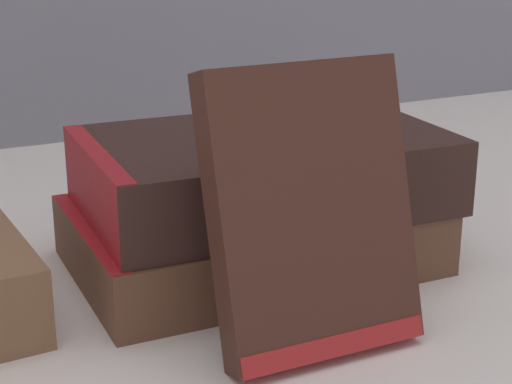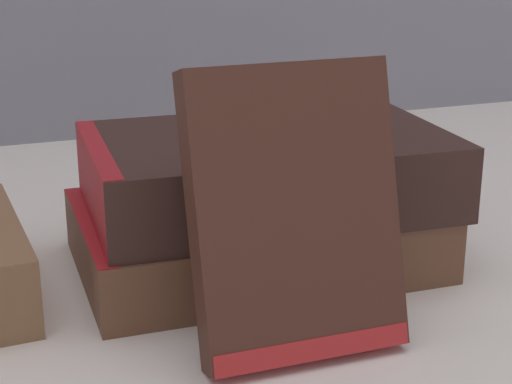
{
  "view_description": "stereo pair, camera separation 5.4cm",
  "coord_description": "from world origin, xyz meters",
  "px_view_note": "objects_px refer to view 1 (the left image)",
  "views": [
    {
      "loc": [
        -0.25,
        -0.46,
        0.24
      ],
      "look_at": [
        -0.02,
        0.01,
        0.06
      ],
      "focal_mm": 60.0,
      "sensor_mm": 36.0,
      "label": 1
    },
    {
      "loc": [
        -0.2,
        -0.48,
        0.24
      ],
      "look_at": [
        -0.02,
        0.01,
        0.06
      ],
      "focal_mm": 60.0,
      "sensor_mm": 36.0,
      "label": 2
    }
  ],
  "objects_px": {
    "book_flat_bottom": "(243,236)",
    "pocket_watch": "(294,126)",
    "book_leaning_front": "(312,220)",
    "book_flat_top": "(256,171)"
  },
  "relations": [
    {
      "from": "book_flat_bottom",
      "to": "pocket_watch",
      "type": "bearing_deg",
      "value": -7.38
    },
    {
      "from": "book_flat_top",
      "to": "book_leaning_front",
      "type": "height_order",
      "value": "book_leaning_front"
    },
    {
      "from": "book_flat_top",
      "to": "book_leaning_front",
      "type": "distance_m",
      "value": 0.12
    },
    {
      "from": "book_flat_top",
      "to": "pocket_watch",
      "type": "relative_size",
      "value": 4.68
    },
    {
      "from": "book_flat_bottom",
      "to": "book_flat_top",
      "type": "distance_m",
      "value": 0.05
    },
    {
      "from": "book_flat_top",
      "to": "pocket_watch",
      "type": "bearing_deg",
      "value": 0.92
    },
    {
      "from": "book_flat_bottom",
      "to": "book_flat_top",
      "type": "xyz_separation_m",
      "value": [
        0.01,
        -0.0,
        0.05
      ]
    },
    {
      "from": "book_flat_bottom",
      "to": "book_leaning_front",
      "type": "bearing_deg",
      "value": -95.43
    },
    {
      "from": "book_flat_top",
      "to": "pocket_watch",
      "type": "height_order",
      "value": "pocket_watch"
    },
    {
      "from": "book_leaning_front",
      "to": "pocket_watch",
      "type": "xyz_separation_m",
      "value": [
        0.05,
        0.11,
        0.02
      ]
    }
  ]
}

